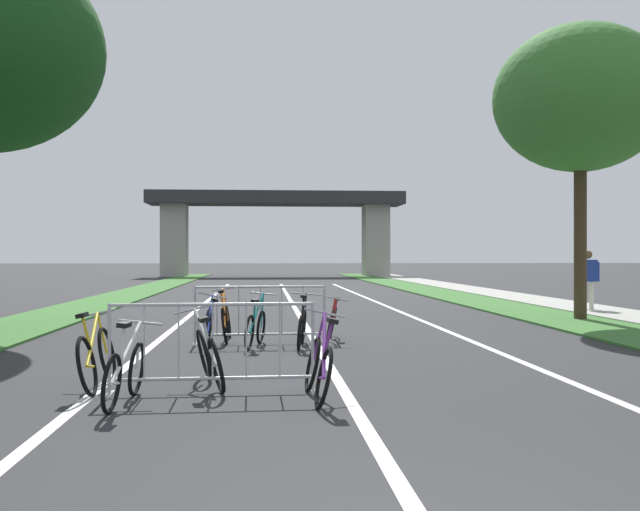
{
  "coord_description": "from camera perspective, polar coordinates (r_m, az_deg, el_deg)",
  "views": [
    {
      "loc": [
        -0.94,
        -3.79,
        1.59
      ],
      "look_at": [
        0.69,
        17.97,
        1.59
      ],
      "focal_mm": 42.27,
      "sensor_mm": 36.0,
      "label": 1
    }
  ],
  "objects": [
    {
      "name": "bicycle_red_5",
      "position": [
        14.21,
        0.92,
        -5.02
      ],
      "size": [
        0.46,
        1.62,
        0.86
      ],
      "rotation": [
        0.0,
        0.0,
        2.99
      ],
      "color": "black",
      "rests_on": "ground"
    },
    {
      "name": "bicycle_purple_8",
      "position": [
        8.36,
        -0.09,
        -8.42
      ],
      "size": [
        0.48,
        1.67,
        0.99
      ],
      "rotation": [
        0.0,
        0.0,
        0.05
      ],
      "color": "black",
      "rests_on": "ground"
    },
    {
      "name": "bicycle_orange_7",
      "position": [
        14.16,
        -7.14,
        -4.94
      ],
      "size": [
        0.44,
        1.68,
        0.99
      ],
      "rotation": [
        0.0,
        0.0,
        -0.01
      ],
      "color": "black",
      "rests_on": "ground"
    },
    {
      "name": "bicycle_white_6",
      "position": [
        8.39,
        -14.53,
        -8.52
      ],
      "size": [
        0.49,
        1.61,
        0.91
      ],
      "rotation": [
        0.0,
        0.0,
        -0.08
      ],
      "color": "black",
      "rests_on": "ground"
    },
    {
      "name": "bicycle_yellow_0",
      "position": [
        9.43,
        -16.54,
        -7.38
      ],
      "size": [
        0.45,
        1.76,
        0.93
      ],
      "rotation": [
        0.0,
        0.0,
        -0.0
      ],
      "color": "black",
      "rests_on": "ground"
    },
    {
      "name": "bicycle_silver_3",
      "position": [
        9.26,
        -8.38,
        -7.59
      ],
      "size": [
        0.75,
        1.68,
        0.98
      ],
      "rotation": [
        0.0,
        0.0,
        0.22
      ],
      "color": "black",
      "rests_on": "ground"
    },
    {
      "name": "crowd_barrier_nearest",
      "position": [
        8.8,
        -8.13,
        -7.0
      ],
      "size": [
        2.39,
        0.53,
        1.05
      ],
      "rotation": [
        0.0,
        0.0,
        0.04
      ],
      "color": "#ADADB2",
      "rests_on": "ground"
    },
    {
      "name": "crowd_barrier_second",
      "position": [
        13.56,
        -4.54,
        -4.53
      ],
      "size": [
        2.4,
        0.57,
        1.05
      ],
      "rotation": [
        0.0,
        0.0,
        0.06
      ],
      "color": "#ADADB2",
      "rests_on": "ground"
    },
    {
      "name": "lane_stripe_left_lane",
      "position": [
        22.83,
        -9.21,
        -3.99
      ],
      "size": [
        0.14,
        37.81,
        0.01
      ],
      "primitive_type": "cube",
      "color": "silver",
      "rests_on": "ground"
    },
    {
      "name": "lane_stripe_right_lane",
      "position": [
        23.07,
        5.33,
        -3.95
      ],
      "size": [
        0.14,
        37.81,
        0.01
      ],
      "primitive_type": "cube",
      "color": "silver",
      "rests_on": "ground"
    },
    {
      "name": "bicycle_blue_4",
      "position": [
        13.03,
        -8.52,
        -5.38
      ],
      "size": [
        0.52,
        1.63,
        0.95
      ],
      "rotation": [
        0.0,
        0.0,
        0.13
      ],
      "color": "black",
      "rests_on": "ground"
    },
    {
      "name": "grass_verge_left",
      "position": [
        31.04,
        -14.32,
        -2.89
      ],
      "size": [
        2.14,
        65.36,
        0.05
      ],
      "primitive_type": "cube",
      "color": "#386B2D",
      "rests_on": "ground"
    },
    {
      "name": "bicycle_black_2",
      "position": [
        13.15,
        -1.37,
        -5.43
      ],
      "size": [
        0.55,
        1.64,
        0.94
      ],
      "rotation": [
        0.0,
        0.0,
        -0.11
      ],
      "color": "black",
      "rests_on": "ground"
    },
    {
      "name": "overpass_bridge",
      "position": [
        57.9,
        -3.34,
        3.07
      ],
      "size": [
        19.42,
        4.12,
        6.43
      ],
      "color": "#2D2D30",
      "rests_on": "ground"
    },
    {
      "name": "bicycle_teal_1",
      "position": [
        13.17,
        -4.9,
        -5.43
      ],
      "size": [
        0.57,
        1.57,
        0.94
      ],
      "rotation": [
        0.0,
        0.0,
        -0.2
      ],
      "color": "black",
      "rests_on": "ground"
    },
    {
      "name": "grass_verge_right",
      "position": [
        31.42,
        9.15,
        -2.86
      ],
      "size": [
        2.14,
        65.36,
        0.05
      ],
      "primitive_type": "cube",
      "color": "#386B2D",
      "rests_on": "ground"
    },
    {
      "name": "lane_stripe_center",
      "position": [
        22.77,
        -1.9,
        -4.0
      ],
      "size": [
        0.14,
        37.81,
        0.01
      ],
      "primitive_type": "cube",
      "color": "silver",
      "rests_on": "ground"
    },
    {
      "name": "pedestrian_strolling",
      "position": [
        22.46,
        19.63,
        -1.36
      ],
      "size": [
        0.62,
        0.37,
        1.74
      ],
      "rotation": [
        0.0,
        0.0,
        2.96
      ],
      "color": "beige",
      "rests_on": "ground"
    },
    {
      "name": "sidewalk_path_right",
      "position": [
        31.97,
        12.76,
        -2.78
      ],
      "size": [
        1.99,
        65.36,
        0.08
      ],
      "primitive_type": "cube",
      "color": "#9E9B93",
      "rests_on": "ground"
    },
    {
      "name": "tree_right_cypress_far",
      "position": [
        19.8,
        19.11,
        11.13
      ],
      "size": [
        4.21,
        4.21,
        7.22
      ],
      "color": "#3D2D1E",
      "rests_on": "ground"
    }
  ]
}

